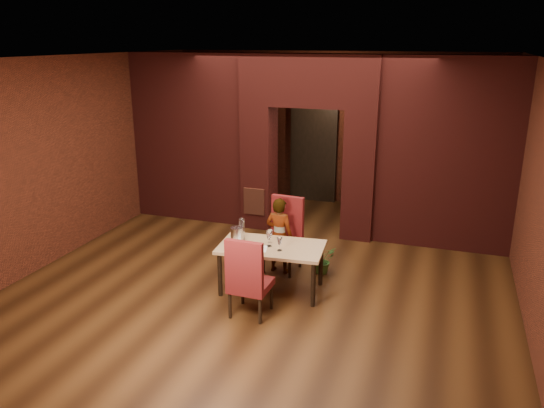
{
  "coord_description": "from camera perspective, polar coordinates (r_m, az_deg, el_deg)",
  "views": [
    {
      "loc": [
        2.41,
        -7.07,
        3.46
      ],
      "look_at": [
        -0.01,
        0.0,
        1.1
      ],
      "focal_mm": 35.0,
      "sensor_mm": 36.0,
      "label": 1
    }
  ],
  "objects": [
    {
      "name": "chair_far",
      "position": [
        8.1,
        1.1,
        -3.41
      ],
      "size": [
        0.56,
        0.56,
        1.14
      ],
      "primitive_type": "cube",
      "rotation": [
        0.0,
        0.0,
        -0.09
      ],
      "color": "maroon",
      "rests_on": "ground"
    },
    {
      "name": "wall_left",
      "position": [
        9.4,
        -20.62,
        4.95
      ],
      "size": [
        0.04,
        8.0,
        3.2
      ],
      "primitive_type": "cube",
      "color": "maroon",
      "rests_on": "ground"
    },
    {
      "name": "wine_glass_c",
      "position": [
        7.22,
        0.82,
        -4.33
      ],
      "size": [
        0.08,
        0.08,
        0.19
      ],
      "primitive_type": null,
      "color": "white",
      "rests_on": "dining_table"
    },
    {
      "name": "tasting_sheet",
      "position": [
        7.32,
        -1.9,
        -4.81
      ],
      "size": [
        0.38,
        0.31,
        0.0
      ],
      "primitive_type": "cube",
      "rotation": [
        0.0,
        0.0,
        0.22
      ],
      "color": "white",
      "rests_on": "dining_table"
    },
    {
      "name": "wine_glass_a",
      "position": [
        7.48,
        -0.21,
        -3.52
      ],
      "size": [
        0.08,
        0.08,
        0.19
      ],
      "primitive_type": null,
      "color": "white",
      "rests_on": "dining_table"
    },
    {
      "name": "wall_right",
      "position": [
        7.4,
        26.72,
        1.02
      ],
      "size": [
        0.04,
        8.0,
        3.2
      ],
      "primitive_type": "cube",
      "color": "maroon",
      "rests_on": "ground"
    },
    {
      "name": "pillar_left",
      "position": [
        9.95,
        -1.38,
        4.05
      ],
      "size": [
        0.55,
        0.55,
        2.3
      ],
      "primitive_type": "cube",
      "color": "maroon",
      "rests_on": "ground"
    },
    {
      "name": "wing_wall_right",
      "position": [
        9.26,
        18.29,
        5.02
      ],
      "size": [
        2.28,
        0.35,
        3.2
      ],
      "primitive_type": "cube",
      "color": "maroon",
      "rests_on": "ground"
    },
    {
      "name": "water_bottle",
      "position": [
        7.58,
        -3.26,
        -2.67
      ],
      "size": [
        0.08,
        0.08,
        0.34
      ],
      "primitive_type": "cylinder",
      "color": "silver",
      "rests_on": "dining_table"
    },
    {
      "name": "chair_near",
      "position": [
        6.86,
        -2.31,
        -7.67
      ],
      "size": [
        0.51,
        0.51,
        1.09
      ],
      "primitive_type": "cube",
      "rotation": [
        0.0,
        0.0,
        3.12
      ],
      "color": "maroon",
      "rests_on": "ground"
    },
    {
      "name": "dining_table",
      "position": [
        7.55,
        -0.05,
        -6.9
      ],
      "size": [
        1.52,
        0.94,
        0.68
      ],
      "primitive_type": "cube",
      "rotation": [
        0.0,
        0.0,
        0.09
      ],
      "color": "tan",
      "rests_on": "ground"
    },
    {
      "name": "vent_panel",
      "position": [
        9.84,
        -1.95,
        0.27
      ],
      "size": [
        0.4,
        0.03,
        0.5
      ],
      "primitive_type": "cube",
      "color": "#9E482E",
      "rests_on": "ground"
    },
    {
      "name": "wine_glass_b",
      "position": [
        7.36,
        -0.32,
        -3.77
      ],
      "size": [
        0.09,
        0.09,
        0.22
      ],
      "primitive_type": null,
      "color": "white",
      "rests_on": "dining_table"
    },
    {
      "name": "wing_wall_left",
      "position": [
        10.42,
        -8.76,
        6.99
      ],
      "size": [
        2.28,
        0.35,
        3.2
      ],
      "primitive_type": "cube",
      "color": "maroon",
      "rests_on": "ground"
    },
    {
      "name": "wall_front",
      "position": [
        4.32,
        -17.45,
        -8.84
      ],
      "size": [
        7.0,
        0.04,
        3.2
      ],
      "primitive_type": "cube",
      "color": "maroon",
      "rests_on": "ground"
    },
    {
      "name": "wall_back",
      "position": [
        11.48,
        6.6,
        8.04
      ],
      "size": [
        7.0,
        0.04,
        3.2
      ],
      "primitive_type": "cube",
      "color": "maroon",
      "rests_on": "ground"
    },
    {
      "name": "rear_door",
      "position": [
        11.62,
        4.51,
        5.45
      ],
      "size": [
        0.9,
        0.08,
        2.1
      ],
      "primitive_type": "cube",
      "color": "black",
      "rests_on": "ground"
    },
    {
      "name": "lintel",
      "position": [
        9.41,
        4.13,
        13.11
      ],
      "size": [
        2.45,
        0.55,
        0.9
      ],
      "primitive_type": "cube",
      "color": "maroon",
      "rests_on": "ground"
    },
    {
      "name": "ceiling",
      "position": [
        7.48,
        0.1,
        15.5
      ],
      "size": [
        7.0,
        8.0,
        0.04
      ],
      "primitive_type": "cube",
      "color": "silver",
      "rests_on": "ground"
    },
    {
      "name": "wine_bucket",
      "position": [
        7.52,
        -3.79,
        -3.33
      ],
      "size": [
        0.18,
        0.18,
        0.22
      ],
      "primitive_type": "cylinder",
      "color": "silver",
      "rests_on": "dining_table"
    },
    {
      "name": "floor",
      "position": [
        8.23,
        0.09,
        -7.36
      ],
      "size": [
        8.0,
        8.0,
        0.0
      ],
      "primitive_type": "plane",
      "color": "#442711",
      "rests_on": "ground"
    },
    {
      "name": "pillar_right",
      "position": [
        9.48,
        9.48,
        3.13
      ],
      "size": [
        0.55,
        0.55,
        2.3
      ],
      "primitive_type": "cube",
      "color": "maroon",
      "rests_on": "ground"
    },
    {
      "name": "potted_plant",
      "position": [
        8.18,
        5.42,
        -5.98
      ],
      "size": [
        0.5,
        0.5,
        0.42
      ],
      "primitive_type": "imported",
      "rotation": [
        0.0,
        0.0,
        0.86
      ],
      "color": "#305922",
      "rests_on": "ground"
    },
    {
      "name": "person_seated",
      "position": [
        8.05,
        0.79,
        -3.4
      ],
      "size": [
        0.46,
        0.33,
        1.18
      ],
      "primitive_type": "imported",
      "rotation": [
        0.0,
        0.0,
        3.04
      ],
      "color": "white",
      "rests_on": "ground"
    },
    {
      "name": "rear_door_frame",
      "position": [
        11.58,
        4.46,
        5.41
      ],
      "size": [
        1.02,
        0.04,
        2.22
      ],
      "primitive_type": "cube",
      "color": "black",
      "rests_on": "ground"
    }
  ]
}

